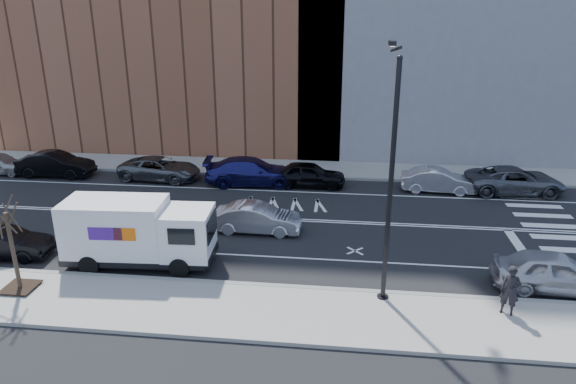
% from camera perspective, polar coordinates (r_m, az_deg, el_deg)
% --- Properties ---
extents(ground, '(120.00, 120.00, 0.00)m').
position_cam_1_polar(ground, '(27.28, -5.31, -2.83)').
color(ground, black).
rests_on(ground, ground).
extents(sidewalk_near, '(44.00, 3.60, 0.15)m').
position_cam_1_polar(sidewalk_near, '(19.68, -10.58, -12.48)').
color(sidewalk_near, gray).
rests_on(sidewalk_near, ground).
extents(sidewalk_far, '(44.00, 3.60, 0.15)m').
position_cam_1_polar(sidewalk_far, '(35.40, -2.46, 2.75)').
color(sidewalk_far, gray).
rests_on(sidewalk_far, ground).
extents(curb_near, '(44.00, 0.25, 0.17)m').
position_cam_1_polar(curb_near, '(21.15, -9.17, -9.89)').
color(curb_near, gray).
rests_on(curb_near, ground).
extents(curb_far, '(44.00, 0.25, 0.17)m').
position_cam_1_polar(curb_far, '(33.70, -2.93, 1.87)').
color(curb_far, gray).
rests_on(curb_far, ground).
extents(crosswalk, '(3.00, 14.00, 0.01)m').
position_cam_1_polar(crosswalk, '(28.78, 27.76, -3.92)').
color(crosswalk, white).
rests_on(crosswalk, ground).
extents(road_markings, '(40.00, 8.60, 0.01)m').
position_cam_1_polar(road_markings, '(27.28, -5.31, -2.82)').
color(road_markings, white).
rests_on(road_markings, ground).
extents(bldg_brick, '(26.00, 10.00, 22.00)m').
position_cam_1_polar(bldg_brick, '(42.37, -12.61, 20.13)').
color(bldg_brick, brown).
rests_on(bldg_brick, ground).
extents(streetlight, '(0.44, 4.02, 9.34)m').
position_cam_1_polar(streetlight, '(18.57, 11.32, 2.53)').
color(streetlight, black).
rests_on(streetlight, ground).
extents(street_tree, '(1.20, 1.20, 3.75)m').
position_cam_1_polar(street_tree, '(22.30, -28.10, -6.56)').
color(street_tree, black).
rests_on(street_tree, ground).
extents(fedex_van, '(6.45, 2.53, 2.90)m').
position_cam_1_polar(fedex_van, '(22.71, -16.36, -4.25)').
color(fedex_van, black).
rests_on(fedex_van, ground).
extents(far_parked_b, '(4.87, 1.71, 1.60)m').
position_cam_1_polar(far_parked_b, '(36.83, -24.41, 2.82)').
color(far_parked_b, black).
rests_on(far_parked_b, ground).
extents(far_parked_c, '(5.37, 2.87, 1.44)m').
position_cam_1_polar(far_parked_c, '(33.96, -14.04, 2.55)').
color(far_parked_c, '#54575C').
rests_on(far_parked_c, ground).
extents(far_parked_d, '(5.96, 2.91, 1.67)m').
position_cam_1_polar(far_parked_d, '(32.07, -4.10, 2.31)').
color(far_parked_d, navy).
rests_on(far_parked_d, ground).
extents(far_parked_e, '(4.51, 1.83, 1.53)m').
position_cam_1_polar(far_parked_e, '(31.65, 2.32, 1.97)').
color(far_parked_e, black).
rests_on(far_parked_e, ground).
extents(far_parked_f, '(4.39, 1.73, 1.42)m').
position_cam_1_polar(far_parked_f, '(31.99, 16.31, 1.25)').
color(far_parked_f, silver).
rests_on(far_parked_f, ground).
extents(far_parked_g, '(5.77, 2.91, 1.56)m').
position_cam_1_polar(far_parked_g, '(33.34, 23.91, 1.19)').
color(far_parked_g, '#515359').
rests_on(far_parked_g, ground).
extents(driving_sedan, '(4.35, 1.57, 1.43)m').
position_cam_1_polar(driving_sedan, '(25.29, -3.48, -2.91)').
color(driving_sedan, silver).
rests_on(driving_sedan, ground).
extents(near_parked_rear_a, '(4.19, 1.75, 1.35)m').
position_cam_1_polar(near_parked_rear_a, '(25.99, -29.04, -4.99)').
color(near_parked_rear_a, black).
rests_on(near_parked_rear_a, ground).
extents(near_parked_front, '(4.75, 2.14, 1.58)m').
position_cam_1_polar(near_parked_front, '(22.70, 27.53, -7.86)').
color(near_parked_front, silver).
rests_on(near_parked_front, ground).
extents(pedestrian, '(0.79, 0.67, 1.85)m').
position_cam_1_polar(pedestrian, '(20.02, 23.46, -10.01)').
color(pedestrian, black).
rests_on(pedestrian, sidewalk_near).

